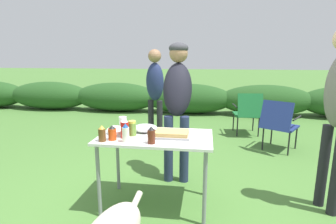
% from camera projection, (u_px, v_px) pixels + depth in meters
% --- Properties ---
extents(ground_plane, '(60.00, 60.00, 0.00)m').
position_uv_depth(ground_plane, '(156.00, 204.00, 2.70)').
color(ground_plane, '#477533').
extents(shrub_hedge, '(14.40, 0.90, 0.79)m').
position_uv_depth(shrub_hedge, '(188.00, 99.00, 7.01)').
color(shrub_hedge, '#234C1E').
rests_on(shrub_hedge, ground).
extents(folding_table, '(1.10, 0.64, 0.74)m').
position_uv_depth(folding_table, '(156.00, 143.00, 2.57)').
color(folding_table, silver).
rests_on(folding_table, ground).
extents(food_tray, '(0.36, 0.25, 0.06)m').
position_uv_depth(food_tray, '(172.00, 134.00, 2.52)').
color(food_tray, '#9E9EA3').
rests_on(food_tray, folding_table).
extents(plate_stack, '(0.21, 0.21, 0.05)m').
position_uv_depth(plate_stack, '(118.00, 131.00, 2.63)').
color(plate_stack, white).
rests_on(plate_stack, folding_table).
extents(mixing_bowl, '(0.25, 0.25, 0.07)m').
position_uv_depth(mixing_bowl, '(145.00, 128.00, 2.70)').
color(mixing_bowl, silver).
rests_on(mixing_bowl, folding_table).
extents(paper_cup_stack, '(0.08, 0.08, 0.13)m').
position_uv_depth(paper_cup_stack, '(123.00, 123.00, 2.80)').
color(paper_cup_stack, white).
rests_on(paper_cup_stack, folding_table).
extents(ketchup_bottle, '(0.08, 0.08, 0.20)m').
position_uv_depth(ketchup_bottle, '(125.00, 128.00, 2.47)').
color(ketchup_bottle, red).
rests_on(ketchup_bottle, folding_table).
extents(mayo_bottle, '(0.07, 0.07, 0.17)m').
position_uv_depth(mayo_bottle, '(126.00, 133.00, 2.35)').
color(mayo_bottle, silver).
rests_on(mayo_bottle, folding_table).
extents(relish_jar, '(0.08, 0.08, 0.15)m').
position_uv_depth(relish_jar, '(132.00, 128.00, 2.55)').
color(relish_jar, olive).
rests_on(relish_jar, folding_table).
extents(hot_sauce_bottle, '(0.07, 0.07, 0.14)m').
position_uv_depth(hot_sauce_bottle, '(112.00, 133.00, 2.41)').
color(hot_sauce_bottle, '#CC4214').
rests_on(hot_sauce_bottle, folding_table).
extents(bbq_sauce_bottle, '(0.07, 0.07, 0.16)m').
position_uv_depth(bbq_sauce_bottle, '(151.00, 135.00, 2.31)').
color(bbq_sauce_bottle, '#562314').
rests_on(bbq_sauce_bottle, folding_table).
extents(beer_bottle, '(0.07, 0.07, 0.15)m').
position_uv_depth(beer_bottle, '(102.00, 134.00, 2.37)').
color(beer_bottle, brown).
rests_on(beer_bottle, folding_table).
extents(standing_person_in_olive_jacket, '(0.36, 0.49, 1.66)m').
position_uv_depth(standing_person_in_olive_jacket, '(177.00, 94.00, 3.13)').
color(standing_person_in_olive_jacket, '#232D4C').
rests_on(standing_person_in_olive_jacket, ground).
extents(standing_person_with_beanie, '(0.36, 0.31, 1.61)m').
position_uv_depth(standing_person_with_beanie, '(155.00, 88.00, 4.36)').
color(standing_person_with_beanie, black).
rests_on(standing_person_with_beanie, ground).
extents(camp_chair_green_behind_table, '(0.70, 0.74, 0.83)m').
position_uv_depth(camp_chair_green_behind_table, '(279.00, 123.00, 4.14)').
color(camp_chair_green_behind_table, navy).
rests_on(camp_chair_green_behind_table, ground).
extents(camp_chair_near_hedge, '(0.52, 0.63, 0.83)m').
position_uv_depth(camp_chair_near_hedge, '(248.00, 111.00, 5.01)').
color(camp_chair_near_hedge, '#19602D').
rests_on(camp_chair_near_hedge, ground).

